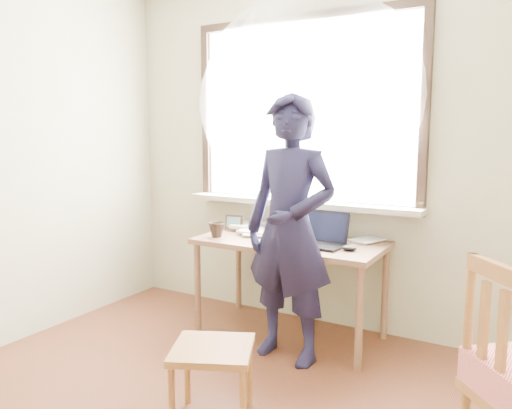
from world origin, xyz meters
The scene contains 12 objects.
room_shell centered at (-0.02, 0.20, 1.64)m, with size 3.52×4.02×2.61m.
desk centered at (-0.13, 1.63, 0.63)m, with size 1.31×0.66×0.70m.
laptop centered at (0.12, 1.60, 0.76)m, with size 0.34×0.28×0.22m.
mug_white centered at (-0.19, 1.81, 0.75)m, with size 0.11×0.11×0.09m, color white.
mug_dark centered at (-0.64, 1.46, 0.75)m, with size 0.11×0.11×0.11m, color black.
mouse centered at (0.34, 1.53, 0.72)m, with size 0.10×0.07×0.04m, color black.
desk_clutter centered at (-0.31, 1.85, 0.73)m, with size 0.73×0.47×0.05m.
book_a centered at (-0.58, 1.85, 0.71)m, with size 0.20×0.28×0.03m, color white.
book_b centered at (0.27, 1.89, 0.71)m, with size 0.17×0.23×0.02m, color white.
picture_frame centered at (-0.66, 1.73, 0.76)m, with size 0.14×0.04×0.11m.
work_chair centered at (0.02, 0.46, 0.34)m, with size 0.51×0.51×0.40m.
person centered at (0.02, 1.31, 0.85)m, with size 0.62×0.41×1.70m, color black.
Camera 1 is at (1.39, -1.47, 1.46)m, focal length 35.00 mm.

